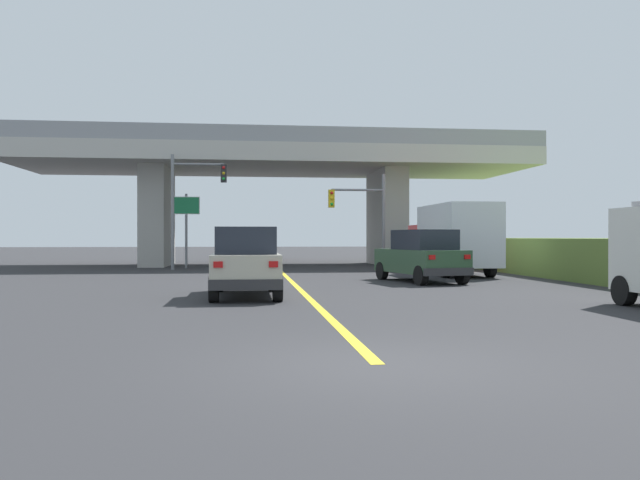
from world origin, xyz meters
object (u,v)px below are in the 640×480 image
(suv_lead, at_px, (246,262))
(box_truck, at_px, (453,238))
(suv_crossing, at_px, (421,256))
(sedan_oncoming, at_px, (259,247))
(traffic_signal_farside, at_px, (190,196))
(highway_sign, at_px, (186,214))
(traffic_signal_nearside, at_px, (364,210))

(suv_lead, distance_m, box_truck, 13.81)
(suv_crossing, height_order, sedan_oncoming, same)
(suv_lead, relative_size, traffic_signal_farside, 0.74)
(suv_crossing, height_order, highway_sign, highway_sign)
(traffic_signal_farside, bearing_deg, suv_crossing, -47.68)
(sedan_oncoming, xyz_separation_m, highway_sign, (-4.39, -13.66, 2.04))
(suv_crossing, height_order, traffic_signal_farside, traffic_signal_farside)
(suv_lead, bearing_deg, traffic_signal_nearside, 67.56)
(box_truck, relative_size, sedan_oncoming, 1.71)
(highway_sign, bearing_deg, suv_lead, -79.51)
(traffic_signal_nearside, bearing_deg, highway_sign, 164.90)
(traffic_signal_farside, bearing_deg, sedan_oncoming, 75.53)
(box_truck, height_order, sedan_oncoming, box_truck)
(box_truck, relative_size, highway_sign, 1.75)
(suv_lead, bearing_deg, highway_sign, 100.49)
(traffic_signal_nearside, bearing_deg, suv_crossing, -87.69)
(sedan_oncoming, height_order, traffic_signal_nearside, traffic_signal_nearside)
(suv_lead, relative_size, suv_crossing, 0.94)
(suv_lead, relative_size, sedan_oncoming, 1.06)
(highway_sign, bearing_deg, suv_crossing, -51.25)
(suv_crossing, relative_size, sedan_oncoming, 1.13)
(suv_lead, height_order, box_truck, box_truck)
(suv_crossing, bearing_deg, traffic_signal_nearside, 80.10)
(traffic_signal_nearside, relative_size, traffic_signal_farside, 0.84)
(traffic_signal_nearside, distance_m, highway_sign, 10.04)
(sedan_oncoming, bearing_deg, traffic_signal_nearside, -71.95)
(suv_lead, distance_m, suv_crossing, 8.67)
(box_truck, bearing_deg, highway_sign, 148.03)
(traffic_signal_nearside, bearing_deg, box_truck, -59.69)
(traffic_signal_nearside, height_order, highway_sign, traffic_signal_nearside)
(sedan_oncoming, distance_m, traffic_signal_nearside, 17.25)
(suv_crossing, xyz_separation_m, highway_sign, (-10.09, 12.57, 2.04))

